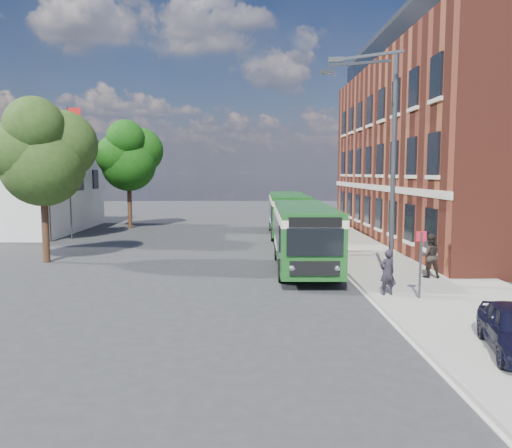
{
  "coord_description": "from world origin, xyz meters",
  "views": [
    {
      "loc": [
        -0.47,
        -21.25,
        4.54
      ],
      "look_at": [
        -0.03,
        1.57,
        2.2
      ],
      "focal_mm": 35.0,
      "sensor_mm": 36.0,
      "label": 1
    }
  ],
  "objects": [
    {
      "name": "ground",
      "position": [
        0.0,
        0.0,
        0.0
      ],
      "size": [
        120.0,
        120.0,
        0.0
      ],
      "primitive_type": "plane",
      "color": "#2B2B2E",
      "rests_on": "ground"
    },
    {
      "name": "pavement",
      "position": [
        7.0,
        8.0,
        0.07
      ],
      "size": [
        6.0,
        48.0,
        0.15
      ],
      "primitive_type": "cube",
      "color": "gray",
      "rests_on": "ground"
    },
    {
      "name": "kerb_line",
      "position": [
        3.95,
        8.0,
        0.01
      ],
      "size": [
        0.12,
        48.0,
        0.01
      ],
      "primitive_type": "cube",
      "color": "beige",
      "rests_on": "ground"
    },
    {
      "name": "brick_office",
      "position": [
        14.0,
        12.0,
        6.97
      ],
      "size": [
        12.1,
        26.0,
        14.2
      ],
      "color": "maroon",
      "rests_on": "ground"
    },
    {
      "name": "white_building",
      "position": [
        -18.0,
        18.0,
        3.66
      ],
      "size": [
        9.4,
        13.4,
        7.3
      ],
      "color": "silver",
      "rests_on": "ground"
    },
    {
      "name": "flagpole",
      "position": [
        -12.45,
        13.0,
        4.94
      ],
      "size": [
        0.95,
        0.1,
        9.0
      ],
      "color": "#3D3F42",
      "rests_on": "ground"
    },
    {
      "name": "street_lamp",
      "position": [
        4.84,
        -2.0,
        4.79
      ],
      "size": [
        2.96,
        2.38,
        9.0
      ],
      "color": "#3D3F42",
      "rests_on": "ground"
    },
    {
      "name": "bus_stop_sign",
      "position": [
        5.6,
        -4.2,
        1.51
      ],
      "size": [
        0.35,
        0.08,
        2.52
      ],
      "color": "#3D3F42",
      "rests_on": "ground"
    },
    {
      "name": "bus_front",
      "position": [
        2.24,
        2.28,
        1.83
      ],
      "size": [
        2.87,
        10.23,
        3.02
      ],
      "color": "#19541D",
      "rests_on": "ground"
    },
    {
      "name": "bus_rear",
      "position": [
        2.57,
        15.18,
        1.83
      ],
      "size": [
        2.89,
        10.86,
        3.02
      ],
      "color": "#125214",
      "rests_on": "ground"
    },
    {
      "name": "pedestrian_a",
      "position": [
        4.6,
        -3.67,
        0.98
      ],
      "size": [
        0.69,
        0.55,
        1.66
      ],
      "primitive_type": "imported",
      "rotation": [
        0.0,
        0.0,
        3.42
      ],
      "color": "black",
      "rests_on": "pavement"
    },
    {
      "name": "pedestrian_b",
      "position": [
        7.23,
        -0.7,
        1.08
      ],
      "size": [
        0.96,
        0.78,
        1.86
      ],
      "primitive_type": "imported",
      "rotation": [
        0.0,
        0.0,
        3.06
      ],
      "color": "black",
      "rests_on": "pavement"
    },
    {
      "name": "tree_left",
      "position": [
        -10.62,
        4.03,
        5.57
      ],
      "size": [
        4.86,
        4.62,
        8.21
      ],
      "color": "#3C2316",
      "rests_on": "ground"
    },
    {
      "name": "tree_mid",
      "position": [
        -13.59,
        11.86,
        5.76
      ],
      "size": [
        5.03,
        4.78,
        8.49
      ],
      "color": "#3C2316",
      "rests_on": "ground"
    },
    {
      "name": "tree_right",
      "position": [
        -10.03,
        19.92,
        5.95
      ],
      "size": [
        5.2,
        4.94,
        8.77
      ],
      "color": "#3C2316",
      "rests_on": "ground"
    }
  ]
}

